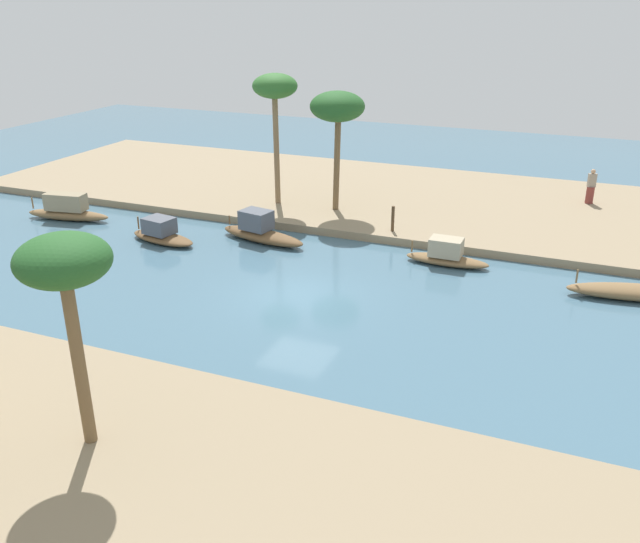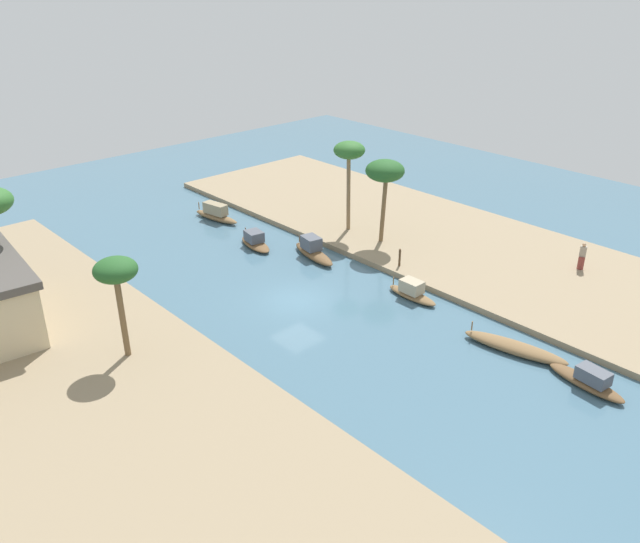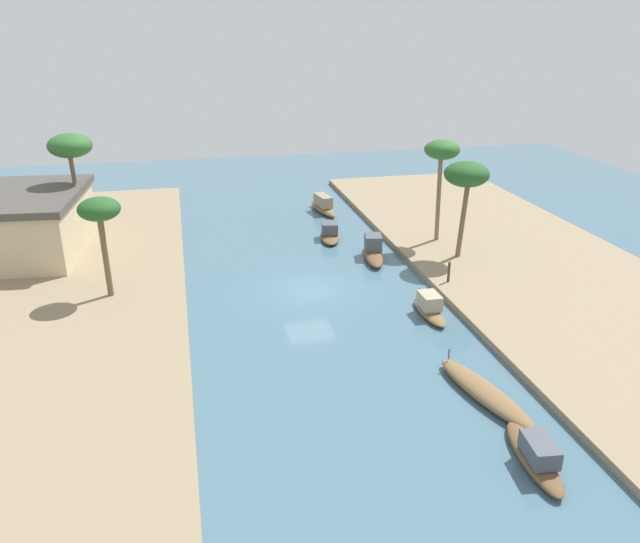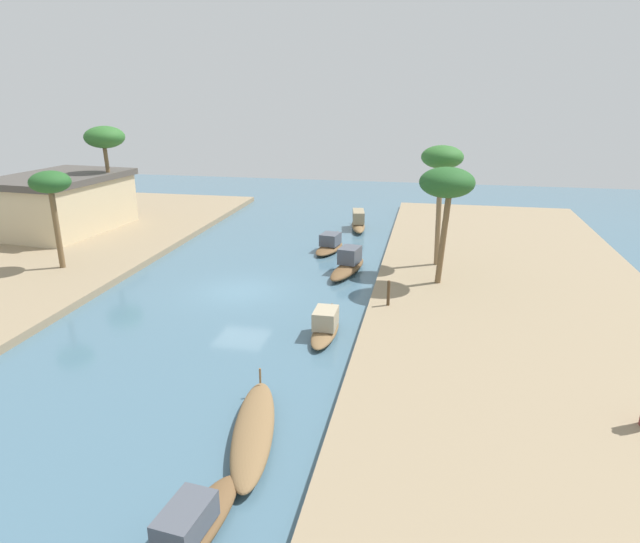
{
  "view_description": "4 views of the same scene",
  "coord_description": "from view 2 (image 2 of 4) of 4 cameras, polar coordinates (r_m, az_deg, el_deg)",
  "views": [
    {
      "loc": [
        -9.3,
        20.48,
        10.1
      ],
      "look_at": [
        -0.35,
        -1.25,
        0.53
      ],
      "focal_mm": 38.21,
      "sensor_mm": 36.0,
      "label": 1
    },
    {
      "loc": [
        -25.49,
        21.61,
        17.7
      ],
      "look_at": [
        1.11,
        -2.8,
        0.56
      ],
      "focal_mm": 36.82,
      "sensor_mm": 36.0,
      "label": 2
    },
    {
      "loc": [
        -30.1,
        6.2,
        13.47
      ],
      "look_at": [
        1.38,
        -0.88,
        0.45
      ],
      "focal_mm": 35.29,
      "sensor_mm": 36.0,
      "label": 3
    },
    {
      "loc": [
        -24.58,
        -8.92,
        9.44
      ],
      "look_at": [
        0.53,
        -3.89,
        1.11
      ],
      "focal_mm": 31.61,
      "sensor_mm": 36.0,
      "label": 4
    }
  ],
  "objects": [
    {
      "name": "river_water",
      "position": [
        37.82,
        -1.99,
        -2.52
      ],
      "size": [
        71.22,
        71.22,
        0.0
      ],
      "primitive_type": "plane",
      "color": "#476B7F",
      "rests_on": "ground"
    },
    {
      "name": "palm_tree_left_near",
      "position": [
        43.55,
        5.67,
        8.59
      ],
      "size": [
        2.58,
        2.58,
        5.65
      ],
      "color": "brown",
      "rests_on": "riverbank_left"
    },
    {
      "name": "sampan_with_tall_canopy",
      "position": [
        32.71,
        22.28,
        -8.74
      ],
      "size": [
        3.96,
        1.46,
        1.06
      ],
      "rotation": [
        0.0,
        0.0,
        -0.12
      ],
      "color": "brown",
      "rests_on": "river_water"
    },
    {
      "name": "sampan_near_left_bank",
      "position": [
        50.05,
        -9.03,
        4.99
      ],
      "size": [
        4.31,
        1.58,
        1.31
      ],
      "rotation": [
        0.0,
        0.0,
        0.17
      ],
      "color": "brown",
      "rests_on": "river_water"
    },
    {
      "name": "sampan_foreground",
      "position": [
        34.28,
        16.58,
        -6.35
      ],
      "size": [
        5.42,
        2.23,
        0.98
      ],
      "rotation": [
        0.0,
        0.0,
        0.21
      ],
      "color": "brown",
      "rests_on": "river_water"
    },
    {
      "name": "riverbank_left",
      "position": [
        46.5,
        10.35,
        2.83
      ],
      "size": [
        45.01,
        13.3,
        0.36
      ],
      "primitive_type": "cube",
      "color": "#937F60",
      "rests_on": "ground"
    },
    {
      "name": "palm_tree_right_tall",
      "position": [
        31.45,
        -17.32,
        -0.16
      ],
      "size": [
        2.05,
        2.05,
        5.13
      ],
      "color": "brown",
      "rests_on": "riverbank_right"
    },
    {
      "name": "sampan_midstream",
      "position": [
        44.96,
        -5.67,
        2.63
      ],
      "size": [
        3.5,
        1.77,
        1.09
      ],
      "rotation": [
        0.0,
        0.0,
        -0.18
      ],
      "color": "brown",
      "rests_on": "river_water"
    },
    {
      "name": "mooring_post",
      "position": [
        41.26,
        6.94,
        1.21
      ],
      "size": [
        0.14,
        0.14,
        1.13
      ],
      "primitive_type": "cylinder",
      "color": "#4C3823",
      "rests_on": "riverbank_left"
    },
    {
      "name": "riverbank_right",
      "position": [
        32.08,
        -20.28,
        -9.51
      ],
      "size": [
        45.01,
        13.3,
        0.36
      ],
      "primitive_type": "cube",
      "color": "#937F60",
      "rests_on": "ground"
    },
    {
      "name": "sampan_open_hull",
      "position": [
        38.22,
        8.0,
        -1.76
      ],
      "size": [
        3.36,
        0.96,
        1.11
      ],
      "rotation": [
        0.0,
        0.0,
        -0.0
      ],
      "color": "brown",
      "rests_on": "river_water"
    },
    {
      "name": "palm_tree_left_far",
      "position": [
        45.22,
        2.56,
        10.25
      ],
      "size": [
        2.16,
        2.16,
        6.34
      ],
      "color": "#7F6647",
      "rests_on": "riverbank_left"
    },
    {
      "name": "sampan_upstream_small",
      "position": [
        43.09,
        -0.61,
        1.83
      ],
      "size": [
        4.41,
        1.89,
        1.37
      ],
      "rotation": [
        0.0,
        0.0,
        -0.19
      ],
      "color": "brown",
      "rests_on": "river_water"
    },
    {
      "name": "person_on_near_bank",
      "position": [
        43.6,
        21.8,
        1.07
      ],
      "size": [
        0.5,
        0.5,
        1.75
      ],
      "rotation": [
        0.0,
        0.0,
        0.38
      ],
      "color": "brown",
      "rests_on": "riverbank_left"
    }
  ]
}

